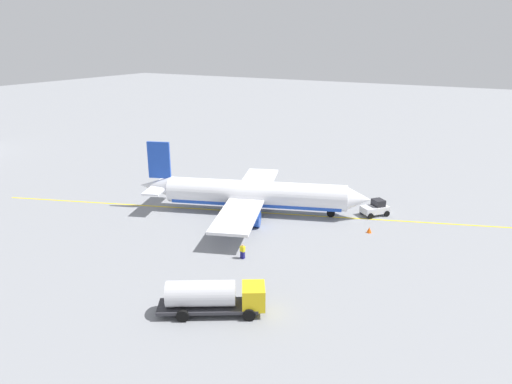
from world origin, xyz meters
TOP-DOWN VIEW (x-y plane):
  - ground_plane at (0.00, 0.00)m, footprint 400.00×400.00m
  - airplane at (-0.48, -0.17)m, footprint 31.60×27.22m
  - fuel_tanker at (8.93, -23.81)m, footprint 9.35×6.92m
  - pushback_tug at (14.82, 7.09)m, footprint 3.96×4.08m
  - refueling_worker at (5.67, -13.23)m, footprint 0.54×0.39m
  - safety_cone_nose at (15.86, 0.66)m, footprint 0.64×0.64m
  - taxi_line_marking at (0.00, 0.00)m, footprint 71.56×25.55m

SIDE VIEW (x-z plane):
  - ground_plane at x=0.00m, z-range 0.00..0.00m
  - taxi_line_marking at x=0.00m, z-range 0.00..0.01m
  - safety_cone_nose at x=15.86m, z-range 0.00..0.72m
  - refueling_worker at x=5.67m, z-range -0.03..1.68m
  - pushback_tug at x=14.82m, z-range -0.09..2.11m
  - fuel_tanker at x=8.93m, z-range 0.14..3.29m
  - airplane at x=-0.48m, z-range -2.17..7.37m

